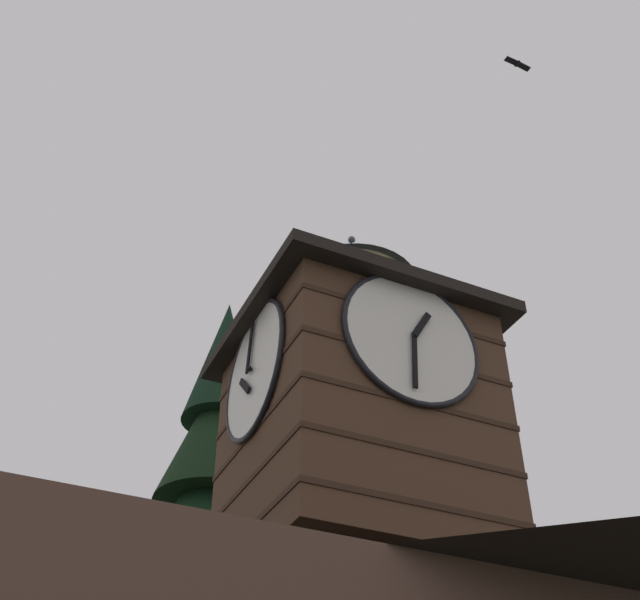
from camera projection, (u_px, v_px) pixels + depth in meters
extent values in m
cube|color=#4C3323|center=(358.00, 454.00, 14.79)|extent=(3.96, 3.96, 4.59)
cube|color=#352318|center=(361.00, 551.00, 13.72)|extent=(4.00, 4.00, 0.10)
cube|color=#352318|center=(360.00, 501.00, 14.25)|extent=(4.00, 4.00, 0.10)
cube|color=#352318|center=(358.00, 456.00, 14.78)|extent=(4.00, 4.00, 0.10)
cube|color=#352318|center=(357.00, 413.00, 15.31)|extent=(4.00, 4.00, 0.10)
cube|color=#352318|center=(356.00, 373.00, 15.84)|extent=(4.00, 4.00, 0.10)
cylinder|color=white|center=(411.00, 339.00, 14.10)|extent=(2.53, 0.10, 2.53)
torus|color=black|center=(412.00, 338.00, 14.08)|extent=(2.63, 0.10, 2.63)
cube|color=black|center=(421.00, 325.00, 14.25)|extent=(0.43, 0.04, 0.61)
cube|color=black|center=(415.00, 361.00, 13.70)|extent=(0.14, 0.04, 1.04)
sphere|color=black|center=(415.00, 335.00, 14.02)|extent=(0.10, 0.10, 0.10)
cylinder|color=white|center=(255.00, 370.00, 14.86)|extent=(0.10, 2.53, 2.53)
torus|color=black|center=(254.00, 370.00, 14.85)|extent=(0.10, 2.63, 2.63)
cube|color=black|center=(245.00, 386.00, 14.84)|extent=(0.04, 0.53, 0.53)
cube|color=black|center=(250.00, 347.00, 15.20)|extent=(0.04, 0.23, 1.04)
sphere|color=black|center=(249.00, 369.00, 14.82)|extent=(0.10, 0.10, 0.10)
cube|color=black|center=(355.00, 342.00, 16.28)|extent=(4.66, 4.66, 0.25)
cylinder|color=#D1BC84|center=(354.00, 311.00, 16.75)|extent=(2.32, 2.32, 1.26)
cylinder|color=#2D2319|center=(354.00, 330.00, 16.46)|extent=(2.38, 2.38, 0.10)
cylinder|color=#2D2319|center=(354.00, 317.00, 16.65)|extent=(2.38, 2.38, 0.10)
cylinder|color=#2D2319|center=(354.00, 305.00, 16.84)|extent=(2.38, 2.38, 0.10)
cylinder|color=#2D2319|center=(353.00, 292.00, 17.04)|extent=(2.38, 2.38, 0.10)
cone|color=#424C5B|center=(352.00, 264.00, 17.49)|extent=(2.62, 2.62, 1.17)
sphere|color=#424C5B|center=(352.00, 240.00, 17.91)|extent=(0.16, 0.16, 0.16)
cone|color=black|center=(212.00, 512.00, 20.54)|extent=(3.92, 3.92, 4.19)
cone|color=black|center=(219.00, 432.00, 21.89)|extent=(2.99, 2.99, 4.00)
cone|color=black|center=(225.00, 360.00, 23.27)|extent=(2.05, 2.05, 3.90)
ellipsoid|color=black|center=(517.00, 64.00, 20.35)|extent=(0.12, 0.20, 0.11)
cube|color=black|center=(511.00, 61.00, 20.28)|extent=(0.36, 0.15, 0.05)
cube|color=black|center=(523.00, 67.00, 20.41)|extent=(0.36, 0.15, 0.05)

